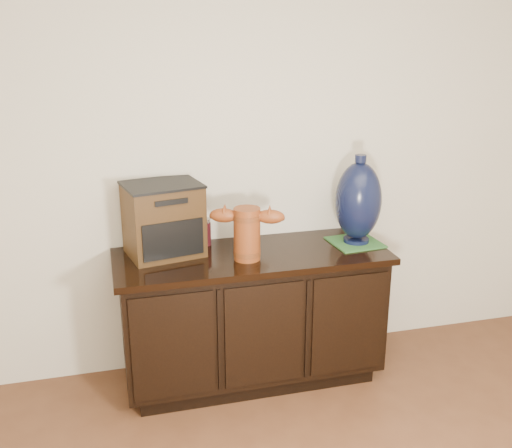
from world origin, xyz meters
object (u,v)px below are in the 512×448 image
object	(u,v)px
lamp_base	(358,201)
spray_can	(206,232)
terracotta_vessel	(247,231)
tv_radio	(163,219)
sideboard	(252,316)

from	to	relation	value
lamp_base	spray_can	world-z (taller)	lamp_base
terracotta_vessel	spray_can	distance (m)	0.32
tv_radio	lamp_base	distance (m)	1.06
lamp_base	spray_can	xyz separation A→B (m)	(-0.81, 0.18, -0.17)
terracotta_vessel	lamp_base	xyz separation A→B (m)	(0.65, 0.08, 0.09)
tv_radio	lamp_base	world-z (taller)	lamp_base
sideboard	tv_radio	distance (m)	0.73
lamp_base	sideboard	bearing A→B (deg)	-179.03
tv_radio	spray_can	bearing A→B (deg)	6.13
spray_can	sideboard	bearing A→B (deg)	-41.81
sideboard	spray_can	xyz separation A→B (m)	(-0.21, 0.19, 0.44)
tv_radio	lamp_base	size ratio (longest dim) A/B	0.89
terracotta_vessel	lamp_base	size ratio (longest dim) A/B	0.79
sideboard	tv_radio	bearing A→B (deg)	165.85
lamp_base	spray_can	size ratio (longest dim) A/B	3.21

